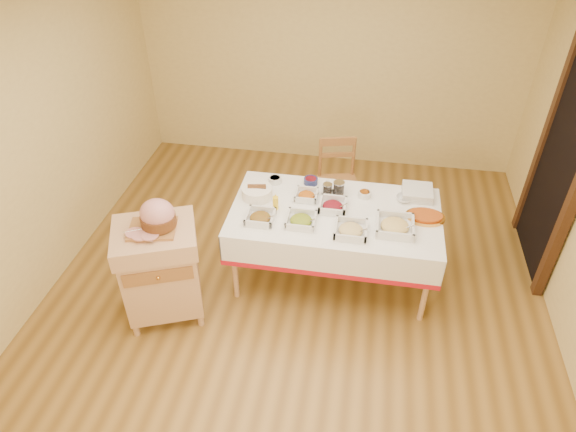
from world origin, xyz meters
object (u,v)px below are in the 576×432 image
object	(u,v)px
preserve_jar_right	(339,189)
mustard_bottle	(276,202)
bread_basket	(257,192)
plate_stack	(417,192)
preserve_jar_left	(327,189)
brass_platter	(425,217)
ham_on_board	(157,217)
dining_chair	(338,181)
butcher_cart	(160,267)
dining_table	(334,226)

from	to	relation	value
preserve_jar_right	mustard_bottle	xyz separation A→B (m)	(-0.52, -0.32, 0.01)
mustard_bottle	bread_basket	xyz separation A→B (m)	(-0.20, 0.15, -0.02)
mustard_bottle	plate_stack	world-z (taller)	mustard_bottle
preserve_jar_left	preserve_jar_right	world-z (taller)	preserve_jar_right
mustard_bottle	bread_basket	world-z (taller)	mustard_bottle
mustard_bottle	brass_platter	distance (m)	1.29
preserve_jar_right	mustard_bottle	world-z (taller)	mustard_bottle
ham_on_board	mustard_bottle	xyz separation A→B (m)	(0.81, 0.62, -0.20)
dining_chair	bread_basket	bearing A→B (deg)	-128.83
preserve_jar_left	bread_basket	xyz separation A→B (m)	(-0.62, -0.16, 0.00)
butcher_cart	brass_platter	distance (m)	2.27
brass_platter	preserve_jar_right	bearing A→B (deg)	162.63
dining_table	preserve_jar_right	distance (m)	0.34
dining_table	plate_stack	xyz separation A→B (m)	(0.70, 0.36, 0.20)
butcher_cart	preserve_jar_left	distance (m)	1.61
dining_table	mustard_bottle	world-z (taller)	mustard_bottle
plate_stack	brass_platter	world-z (taller)	plate_stack
mustard_bottle	brass_platter	xyz separation A→B (m)	(1.28, 0.08, -0.05)
dining_chair	bread_basket	size ratio (longest dim) A/B	3.30
butcher_cart	dining_chair	world-z (taller)	butcher_cart
butcher_cart	mustard_bottle	distance (m)	1.11
butcher_cart	ham_on_board	size ratio (longest dim) A/B	2.38
dining_chair	bread_basket	world-z (taller)	dining_chair
dining_table	ham_on_board	distance (m)	1.55
preserve_jar_right	plate_stack	size ratio (longest dim) A/B	0.49
preserve_jar_left	brass_platter	bearing A→B (deg)	-14.65
plate_stack	mustard_bottle	bearing A→B (deg)	-161.41
plate_stack	brass_platter	bearing A→B (deg)	-79.70
dining_table	preserve_jar_left	bearing A→B (deg)	111.85
preserve_jar_right	brass_platter	world-z (taller)	preserve_jar_right
dining_table	plate_stack	size ratio (longest dim) A/B	6.80
preserve_jar_left	butcher_cart	bearing A→B (deg)	-143.07
ham_on_board	preserve_jar_right	distance (m)	1.64
ham_on_board	preserve_jar_left	distance (m)	1.55
dining_table	ham_on_board	size ratio (longest dim) A/B	4.73
dining_table	dining_chair	size ratio (longest dim) A/B	2.00
bread_basket	brass_platter	xyz separation A→B (m)	(1.48, -0.07, -0.03)
ham_on_board	dining_chair	bearing A→B (deg)	51.28
dining_chair	ham_on_board	world-z (taller)	ham_on_board
mustard_bottle	bread_basket	size ratio (longest dim) A/B	0.57
preserve_jar_right	ham_on_board	bearing A→B (deg)	-144.91
butcher_cart	preserve_jar_right	xyz separation A→B (m)	(1.37, 0.97, 0.30)
butcher_cart	preserve_jar_left	world-z (taller)	butcher_cart
preserve_jar_right	plate_stack	world-z (taller)	preserve_jar_right
dining_chair	mustard_bottle	xyz separation A→B (m)	(-0.47, -0.98, 0.36)
preserve_jar_right	mustard_bottle	distance (m)	0.61
butcher_cart	preserve_jar_left	size ratio (longest dim) A/B	8.53
dining_chair	mustard_bottle	size ratio (longest dim) A/B	5.80
ham_on_board	plate_stack	distance (m)	2.29
dining_table	brass_platter	xyz separation A→B (m)	(0.76, 0.03, 0.18)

